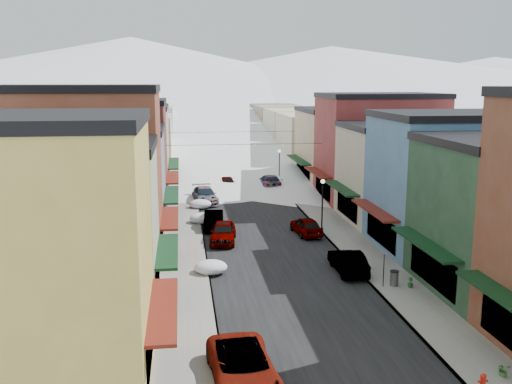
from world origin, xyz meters
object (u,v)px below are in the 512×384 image
object	(u,v)px
trash_can	(394,278)
streetlamp_near	(322,198)
car_dark_hatch	(214,220)
car_green_sedan	(348,261)
fire_hydrant	(483,382)
car_silver_sedan	(223,232)
car_white_suv	(243,367)

from	to	relation	value
trash_can	streetlamp_near	bearing A→B (deg)	94.65
car_dark_hatch	car_green_sedan	xyz separation A→B (m)	(8.31, -12.90, 0.03)
fire_hydrant	streetlamp_near	xyz separation A→B (m)	(-0.29, 26.28, 2.44)
car_green_sedan	streetlamp_near	bearing A→B (deg)	-94.76
fire_hydrant	streetlamp_near	distance (m)	26.39
car_silver_sedan	streetlamp_near	world-z (taller)	streetlamp_near
fire_hydrant	trash_can	distance (m)	12.29
car_white_suv	car_silver_sedan	xyz separation A→B (m)	(0.80, 21.95, 0.03)
car_green_sedan	streetlamp_near	xyz separation A→B (m)	(0.90, 10.84, 2.13)
car_white_suv	car_dark_hatch	world-z (taller)	car_white_suv
streetlamp_near	car_dark_hatch	bearing A→B (deg)	167.37
car_white_suv	car_silver_sedan	distance (m)	21.97
streetlamp_near	fire_hydrant	bearing A→B (deg)	-89.36
car_silver_sedan	car_dark_hatch	bearing A→B (deg)	104.12
car_dark_hatch	car_silver_sedan	bearing A→B (deg)	-78.31
car_silver_sedan	streetlamp_near	distance (m)	9.25
car_white_suv	car_dark_hatch	xyz separation A→B (m)	(0.29, 26.34, -0.04)
car_dark_hatch	car_green_sedan	bearing A→B (deg)	-52.18
car_green_sedan	car_white_suv	bearing A→B (deg)	57.38
fire_hydrant	trash_can	xyz separation A→B (m)	(0.85, 12.26, 0.16)
car_white_suv	car_silver_sedan	bearing A→B (deg)	84.17
car_green_sedan	trash_can	world-z (taller)	car_green_sedan
fire_hydrant	streetlamp_near	bearing A→B (deg)	90.64
trash_can	fire_hydrant	bearing A→B (deg)	-93.95
car_silver_sedan	trash_can	xyz separation A→B (m)	(9.84, -11.69, -0.19)
car_green_sedan	fire_hydrant	world-z (taller)	car_green_sedan
car_green_sedan	trash_can	size ratio (longest dim) A/B	4.98
car_dark_hatch	trash_can	xyz separation A→B (m)	(10.35, -16.09, -0.12)
car_dark_hatch	streetlamp_near	distance (m)	9.69
fire_hydrant	streetlamp_near	size ratio (longest dim) A/B	0.16
fire_hydrant	car_green_sedan	bearing A→B (deg)	94.42
car_white_suv	fire_hydrant	size ratio (longest dim) A/B	7.98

